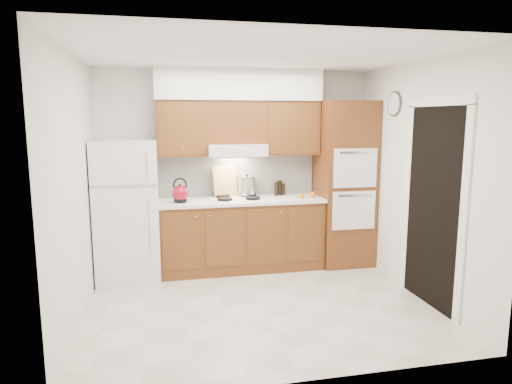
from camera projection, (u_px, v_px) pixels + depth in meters
floor at (259, 304)px, 4.91m from camera, size 3.60×3.60×0.00m
ceiling at (260, 55)px, 4.50m from camera, size 3.60×3.60×0.00m
wall_back at (235, 169)px, 6.15m from camera, size 3.60×0.02×2.60m
wall_left at (75, 191)px, 4.33m from camera, size 0.02×3.00×2.60m
wall_right at (417, 180)px, 5.08m from camera, size 0.02×3.00×2.60m
fridge at (127, 211)px, 5.58m from camera, size 0.75×0.72×1.72m
base_cabinets at (241, 235)px, 6.01m from camera, size 2.11×0.60×0.90m
countertop at (241, 201)px, 5.92m from camera, size 2.13×0.62×0.04m
backsplash at (237, 175)px, 6.16m from camera, size 2.11×0.03×0.56m
oven_cabinet at (344, 184)px, 6.17m from camera, size 0.70×0.65×2.20m
upper_cab_left at (181, 128)px, 5.76m from camera, size 0.63×0.33×0.70m
upper_cab_right at (290, 128)px, 6.05m from camera, size 0.73×0.33×0.70m
range_hood at (236, 150)px, 5.89m from camera, size 0.75×0.45×0.15m
upper_cab_over_hood at (235, 122)px, 5.89m from camera, size 0.75×0.33×0.55m
soffit at (239, 85)px, 5.81m from camera, size 2.13×0.36×0.40m
cooktop at (237, 198)px, 5.92m from camera, size 0.74×0.50×0.01m
doorway at (433, 208)px, 4.78m from camera, size 0.02×0.90×2.10m
wall_clock at (395, 104)px, 5.47m from camera, size 0.02×0.30×0.30m
kettle at (180, 194)px, 5.66m from camera, size 0.22×0.22×0.20m
cutting_board at (225, 182)px, 6.03m from camera, size 0.35×0.21×0.44m
stock_pot at (247, 186)px, 6.07m from camera, size 0.28×0.28×0.24m
condiment_a at (276, 189)px, 6.15m from camera, size 0.06×0.06×0.19m
condiment_b at (280, 188)px, 6.22m from camera, size 0.08×0.08×0.20m
condiment_c at (283, 189)px, 6.24m from camera, size 0.06×0.06×0.16m
orange_near at (313, 194)px, 6.06m from camera, size 0.09×0.09×0.07m
orange_far at (301, 195)px, 5.98m from camera, size 0.09×0.09×0.07m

